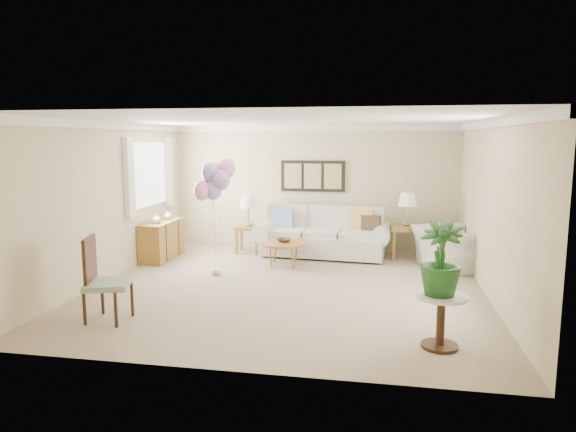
% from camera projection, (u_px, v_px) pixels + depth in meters
% --- Properties ---
extents(ground_plane, '(6.00, 6.00, 0.00)m').
position_uv_depth(ground_plane, '(287.00, 288.00, 8.07)').
color(ground_plane, tan).
extents(room_shell, '(6.04, 6.04, 2.60)m').
position_uv_depth(room_shell, '(281.00, 184.00, 7.94)').
color(room_shell, beige).
rests_on(room_shell, ground).
extents(wall_art_triptych, '(1.35, 0.06, 0.65)m').
position_uv_depth(wall_art_triptych, '(313.00, 176.00, 10.73)').
color(wall_art_triptych, black).
rests_on(wall_art_triptych, ground).
extents(sofa, '(2.73, 1.19, 0.98)m').
position_uv_depth(sofa, '(324.00, 237.00, 10.25)').
color(sofa, beige).
rests_on(sofa, ground).
extents(end_table_left, '(0.51, 0.47, 0.56)m').
position_uv_depth(end_table_left, '(249.00, 230.00, 10.50)').
color(end_table_left, olive).
rests_on(end_table_left, ground).
extents(end_table_right, '(0.59, 0.54, 0.65)m').
position_uv_depth(end_table_right, '(407.00, 231.00, 9.99)').
color(end_table_right, olive).
rests_on(end_table_right, ground).
extents(lamp_left, '(0.36, 0.36, 0.63)m').
position_uv_depth(lamp_left, '(248.00, 202.00, 10.41)').
color(lamp_left, gray).
rests_on(lamp_left, end_table_left).
extents(lamp_right, '(0.37, 0.37, 0.65)m').
position_uv_depth(lamp_right, '(408.00, 200.00, 9.91)').
color(lamp_right, gray).
rests_on(lamp_right, end_table_right).
extents(coffee_table, '(0.86, 0.86, 0.43)m').
position_uv_depth(coffee_table, '(284.00, 244.00, 9.46)').
color(coffee_table, '#A96F29').
rests_on(coffee_table, ground).
extents(decor_bowl, '(0.33, 0.33, 0.06)m').
position_uv_depth(decor_bowl, '(284.00, 240.00, 9.47)').
color(decor_bowl, '#332420').
rests_on(decor_bowl, coffee_table).
extents(armchair, '(1.28, 1.38, 0.75)m').
position_uv_depth(armchair, '(447.00, 249.00, 9.17)').
color(armchair, beige).
rests_on(armchair, ground).
extents(side_table, '(0.56, 0.56, 0.61)m').
position_uv_depth(side_table, '(441.00, 308.00, 5.69)').
color(side_table, silver).
rests_on(side_table, ground).
extents(potted_plant, '(0.57, 0.57, 0.82)m').
position_uv_depth(potted_plant, '(440.00, 259.00, 5.60)').
color(potted_plant, '#174919').
rests_on(potted_plant, side_table).
extents(accent_chair, '(0.66, 0.66, 1.09)m').
position_uv_depth(accent_chair, '(102.00, 277.00, 6.54)').
color(accent_chair, gray).
rests_on(accent_chair, ground).
extents(credenza, '(0.46, 1.20, 0.74)m').
position_uv_depth(credenza, '(162.00, 240.00, 9.96)').
color(credenza, olive).
rests_on(credenza, ground).
extents(vase_white, '(0.22, 0.22, 0.18)m').
position_uv_depth(vase_white, '(157.00, 219.00, 9.67)').
color(vase_white, silver).
rests_on(vase_white, credenza).
extents(vase_sage, '(0.21, 0.21, 0.17)m').
position_uv_depth(vase_sage, '(168.00, 215.00, 10.17)').
color(vase_sage, '#B6C2AE').
rests_on(vase_sage, credenza).
extents(balloon_cluster, '(0.64, 0.56, 1.99)m').
position_uv_depth(balloon_cluster, '(214.00, 180.00, 8.54)').
color(balloon_cluster, gray).
rests_on(balloon_cluster, ground).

